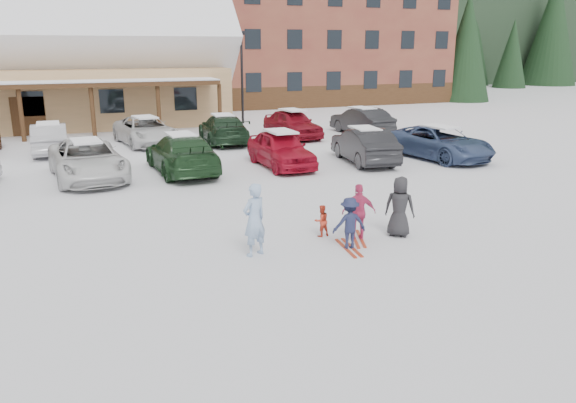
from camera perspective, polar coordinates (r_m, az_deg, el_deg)
name	(u,v)px	position (r m, az deg, el deg)	size (l,w,h in m)	color
ground	(291,252)	(13.94, 0.34, -5.10)	(160.00, 160.00, 0.00)	white
alpine_hotel	(284,4)	(53.78, -0.38, 19.39)	(31.48, 14.01, 21.48)	brown
lamp_post	(242,72)	(37.48, -4.71, 13.00)	(0.50, 0.25, 5.90)	black
conifer_1	(468,32)	(56.23, 17.77, 16.10)	(4.84, 4.84, 11.22)	black
conifer_3	(182,45)	(57.18, -10.69, 15.37)	(3.96, 3.96, 9.18)	black
conifer_4	(418,33)	(69.92, 13.06, 16.38)	(5.06, 5.06, 11.73)	black
adult_skier	(254,220)	(13.45, -3.44, -1.87)	(0.66, 0.43, 1.80)	#90ADD2
toddler_red	(321,221)	(14.95, 3.42, -1.96)	(0.42, 0.33, 0.86)	red
child_navy	(349,223)	(14.03, 6.26, -2.22)	(0.85, 0.49, 1.32)	#1B203F
skis_child_navy	(349,248)	(14.23, 6.18, -4.70)	(0.20, 1.40, 0.03)	#A73217
child_magenta	(359,212)	(14.68, 7.21, -1.08)	(0.88, 0.37, 1.50)	#C63462
skis_child_magenta	(358,239)	(14.90, 7.12, -3.79)	(0.20, 1.40, 0.03)	#A73217
bystander_dark	(400,207)	(15.13, 11.27, -0.52)	(0.79, 0.52, 1.62)	#242426
parked_car_2	(88,160)	(22.69, -19.70, 3.99)	(2.48, 5.38, 1.50)	silver
parked_car_3	(182,153)	(22.95, -10.74, 4.81)	(2.17, 5.34, 1.55)	#1C3C1E
parked_car_4	(281,149)	(23.64, -0.74, 5.35)	(1.79, 4.46, 1.52)	#AB0E24
parked_car_5	(364,145)	(24.76, 7.76, 5.67)	(1.60, 4.60, 1.52)	black
parked_car_6	(439,143)	(26.35, 15.11, 5.80)	(2.43, 5.26, 1.46)	#37486F
parked_car_9	(50,139)	(28.93, -23.06, 5.90)	(1.53, 4.39, 1.44)	#B2B1B6
parked_car_10	(146,131)	(30.10, -14.25, 6.97)	(2.39, 5.17, 1.44)	silver
parked_car_11	(223,129)	(29.94, -6.60, 7.34)	(2.07, 5.10, 1.48)	#182F1C
parked_car_12	(293,124)	(31.47, 0.47, 7.90)	(1.83, 4.56, 1.55)	maroon
parked_car_13	(362,121)	(33.08, 7.50, 8.11)	(1.61, 4.63, 1.53)	black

